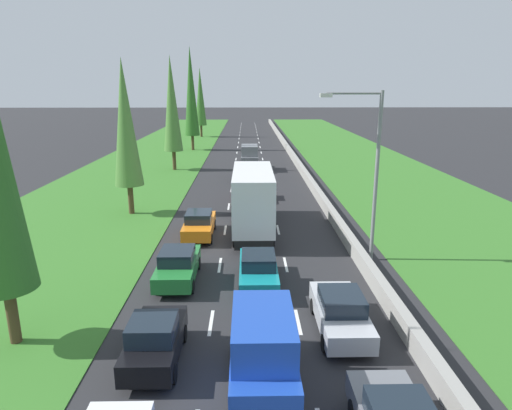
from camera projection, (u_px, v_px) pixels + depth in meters
name	position (u px, v px, depth m)	size (l,w,h in m)	color
ground_plane	(249.00, 156.00, 61.44)	(300.00, 300.00, 0.00)	#28282B
grass_verge_left	(157.00, 156.00, 61.19)	(14.00, 140.00, 0.04)	#387528
grass_verge_right	(353.00, 155.00, 61.71)	(14.00, 140.00, 0.04)	#387528
median_barrier	(291.00, 153.00, 61.44)	(0.44, 120.00, 0.85)	#9E9B93
lane_markings	(249.00, 156.00, 61.44)	(3.64, 116.00, 0.01)	white
blue_van_centre_lane	(263.00, 353.00, 13.45)	(1.96, 4.90, 2.82)	#1E47B7
teal_sedan_centre_lane	(258.00, 269.00, 21.08)	(1.82, 4.50, 1.64)	teal
black_hatchback_left_lane	(155.00, 340.00, 15.15)	(1.74, 3.90, 1.72)	black
white_box_truck_centre_lane	(253.00, 199.00, 28.80)	(2.46, 9.40, 4.18)	black
maroon_sedan_centre_lane	(253.00, 188.00, 37.90)	(1.82, 4.50, 1.64)	maroon
green_sedan_left_lane	(178.00, 265.00, 21.59)	(1.82, 4.50, 1.64)	#237A33
orange_sedan_left_lane	(199.00, 224.00, 28.07)	(1.82, 4.50, 1.64)	orange
black_sedan_centre_lane	(248.00, 173.00, 44.52)	(1.82, 4.50, 1.64)	black
grey_van_centre_lane	(250.00, 158.00, 50.65)	(1.96, 4.90, 2.82)	slate
silver_sedan_right_lane	(340.00, 312.00, 17.10)	(1.82, 4.50, 1.64)	silver
poplar_tree_second	(125.00, 124.00, 31.63)	(2.08, 2.08, 11.18)	#4C3823
poplar_tree_third	(172.00, 104.00, 49.05)	(2.11, 2.11, 12.53)	#4C3823
poplar_tree_fourth	(191.00, 92.00, 64.77)	(2.17, 2.17, 14.88)	#4C3823
poplar_tree_fifth	(200.00, 97.00, 82.70)	(2.12, 2.12, 12.67)	#4C3823
street_light_mast	(370.00, 165.00, 23.13)	(3.20, 0.28, 9.00)	gray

